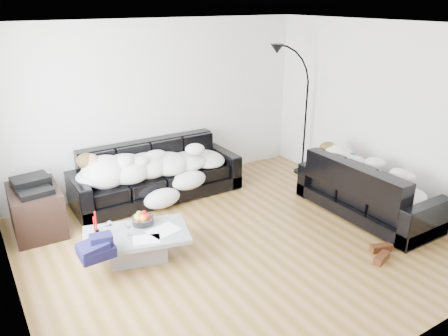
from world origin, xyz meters
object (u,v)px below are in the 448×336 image
wine_glass_b (106,234)px  fruit_bowl (143,218)px  wine_glass_c (129,229)px  shoes (381,253)px  stereo (32,184)px  candle_left (94,227)px  sofa_right (368,188)px  sleeper_back (158,159)px  sleeper_right (370,173)px  candle_right (96,222)px  floor_lamp (306,118)px  sofa_back (157,172)px  av_cabinet (36,210)px  coffee_table (137,246)px  wine_glass_a (110,227)px

wine_glass_b → fruit_bowl: bearing=18.6°
wine_glass_c → shoes: bearing=-29.9°
wine_glass_b → stereo: bearing=111.1°
candle_left → shoes: candle_left is taller
candle_left → sofa_right: bearing=-12.5°
wine_glass_b → shoes: 3.21m
sleeper_back → sleeper_right: (2.28, -2.02, -0.01)m
wine_glass_b → stereo: stereo is taller
sofa_right → shoes: 1.18m
fruit_bowl → wine_glass_c: bearing=-143.7°
sofa_right → shoes: size_ratio=4.54×
sleeper_right → sofa_right: bearing=-180.0°
shoes → fruit_bowl: bearing=140.2°
wine_glass_c → candle_right: (-0.28, 0.29, 0.04)m
sleeper_right → fruit_bowl: bearing=75.7°
floor_lamp → sofa_right: bearing=-93.4°
sofa_right → sleeper_back: 3.05m
candle_left → sleeper_right: bearing=-12.5°
sofa_back → floor_lamp: bearing=-8.5°
candle_right → stereo: bearing=114.9°
fruit_bowl → candle_left: bearing=177.5°
candle_right → stereo: (-0.49, 1.05, 0.19)m
sleeper_right → wine_glass_c: sleeper_right is taller
sleeper_back → candle_left: bearing=-137.1°
sofa_right → candle_right: 3.66m
sleeper_right → wine_glass_c: bearing=79.7°
shoes → stereo: bearing=135.5°
sofa_right → av_cabinet: bearing=64.5°
candle_right → stereo: stereo is taller
shoes → floor_lamp: 2.91m
sofa_back → candle_left: 1.84m
sofa_back → stereo: (-1.76, -0.15, 0.25)m
coffee_table → floor_lamp: bearing=17.2°
sleeper_back → wine_glass_c: sleeper_back is taller
sofa_right → wine_glass_a: 3.52m
wine_glass_b → av_cabinet: bearing=111.1°
fruit_bowl → stereo: stereo is taller
sleeper_right → candle_right: (-3.55, 0.88, -0.16)m
av_cabinet → sleeper_back: bearing=4.8°
wine_glass_a → candle_left: candle_left is taller
stereo → sleeper_back: bearing=-3.4°
wine_glass_c → floor_lamp: 3.78m
shoes → sleeper_right: bearing=46.4°
sofa_back → sleeper_back: (0.00, -0.05, 0.22)m
wine_glass_b → shoes: wine_glass_b is taller
wine_glass_c → floor_lamp: bearing=17.0°
wine_glass_a → shoes: 3.20m
sleeper_right → shoes: size_ratio=3.90×
wine_glass_b → candle_left: 0.20m
fruit_bowl → shoes: bearing=-35.4°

